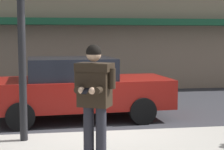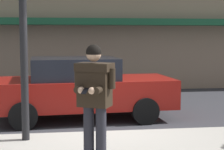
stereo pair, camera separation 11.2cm
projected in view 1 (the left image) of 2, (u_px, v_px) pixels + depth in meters
name	position (u px, v px, depth m)	size (l,w,h in m)	color
ground_plane	(99.00, 135.00, 7.83)	(80.00, 80.00, 0.00)	#333338
curb_paint_line	(144.00, 133.00, 8.03)	(28.00, 0.12, 0.01)	silver
parked_sedan_mid	(77.00, 88.00, 9.26)	(4.60, 2.14, 1.54)	maroon
man_texting_on_phone	(94.00, 91.00, 5.54)	(0.63, 0.65, 1.81)	#23232B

